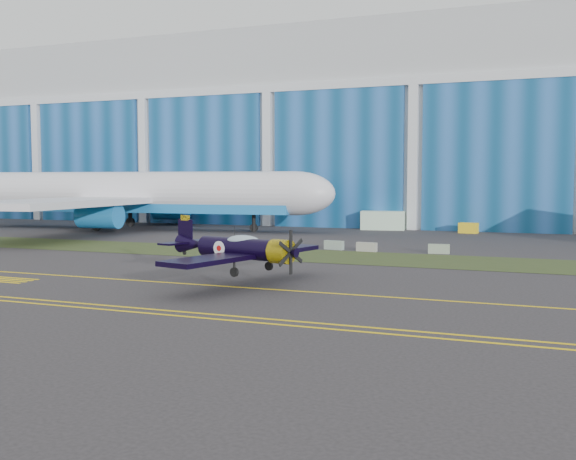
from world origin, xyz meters
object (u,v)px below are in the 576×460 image
at_px(warbird, 238,248).
at_px(shipping_container, 383,220).
at_px(jetliner, 132,148).
at_px(tug, 468,228).

relative_size(warbird, shipping_container, 2.68).
xyz_separation_m(jetliner, tug, (45.23, 9.99, -10.82)).
relative_size(shipping_container, tug, 2.57).
relative_size(warbird, jetliner, 0.23).
height_order(jetliner, shipping_container, jetliner).
xyz_separation_m(warbird, shipping_container, (-2.74, 51.64, -1.12)).
bearing_deg(warbird, tug, 93.34).
bearing_deg(shipping_container, tug, -16.76).
distance_m(jetliner, shipping_container, 36.80).
bearing_deg(jetliner, shipping_container, 14.26).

